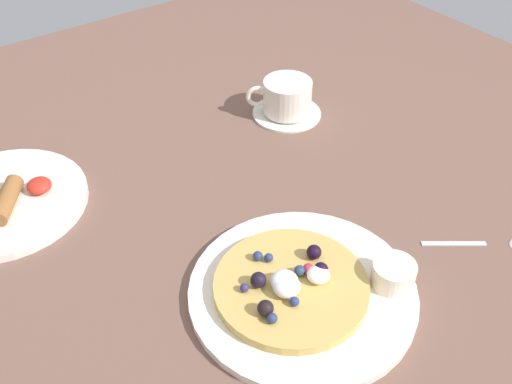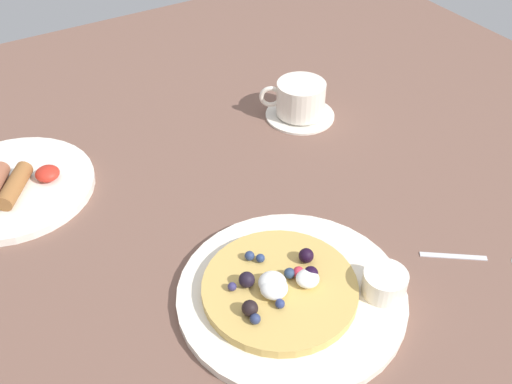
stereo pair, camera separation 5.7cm
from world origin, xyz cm
name	(u,v)px [view 1 (the left image)]	position (x,y,z in cm)	size (l,w,h in cm)	color
ground_plane	(217,230)	(0.00, 0.00, -1.50)	(164.25, 146.12, 3.00)	brown
pancake_plate	(302,292)	(1.30, -17.55, 0.58)	(28.56, 28.56, 1.16)	white
pancake_with_berries	(289,286)	(-0.35, -16.84, 2.10)	(19.28, 19.28, 3.36)	tan
syrup_ramekin	(394,274)	(11.00, -23.33, 2.78)	(5.48, 5.48, 3.14)	white
breakfast_plate	(3,201)	(-23.32, 21.69, 0.63)	(24.52, 24.52, 1.26)	white
coffee_saucer	(287,112)	(25.64, 16.23, 0.41)	(12.25, 12.25, 0.82)	white
coffee_cup	(287,96)	(25.52, 16.31, 3.81)	(10.72, 8.55, 5.78)	white
teaspoon	(495,243)	(28.38, -26.24, 0.25)	(12.37, 9.25, 0.60)	silver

